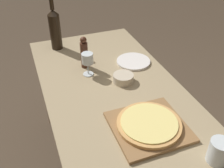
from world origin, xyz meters
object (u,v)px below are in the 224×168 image
at_px(pizza, 149,124).
at_px(small_bowl, 123,78).
at_px(wine_glass, 87,59).
at_px(wine_bottle, 55,29).
at_px(pepper_mill, 84,53).

distance_m(pizza, small_bowl, 0.40).
xyz_separation_m(wine_glass, small_bowl, (0.17, -0.15, -0.08)).
height_order(wine_bottle, pepper_mill, wine_bottle).
distance_m(wine_bottle, wine_glass, 0.43).
relative_size(pizza, wine_bottle, 0.85).
bearing_deg(pizza, wine_bottle, 104.54).
bearing_deg(pizza, wine_glass, 104.09).
height_order(pepper_mill, wine_glass, pepper_mill).
distance_m(wine_glass, small_bowl, 0.24).
bearing_deg(small_bowl, pizza, -95.10).
height_order(pizza, wine_bottle, wine_bottle).
bearing_deg(pizza, pepper_mill, 101.55).
relative_size(pizza, pepper_mill, 1.46).
relative_size(wine_bottle, pepper_mill, 1.72).
bearing_deg(wine_glass, pizza, -75.91).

